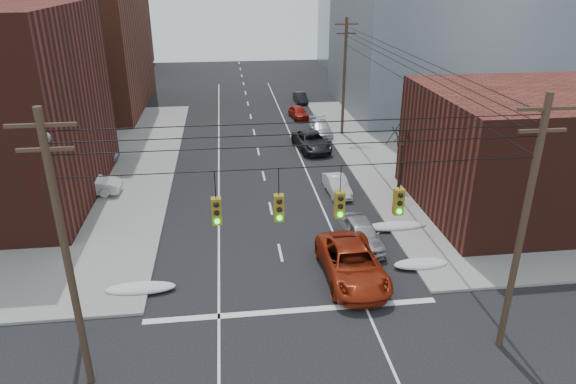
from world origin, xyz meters
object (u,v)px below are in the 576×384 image
object	(u,v)px
parked_car_a	(362,233)
parked_car_f	(300,98)
lot_car_b	(85,156)
lot_car_c	(22,176)
lot_car_a	(87,184)
parked_car_d	(321,129)
parked_car_c	(312,141)
red_pickup	(352,264)
parked_car_b	(337,185)
parked_car_e	(298,112)
lot_car_d	(48,147)

from	to	relation	value
parked_car_a	parked_car_f	world-z (taller)	parked_car_a
lot_car_b	lot_car_c	distance (m)	5.19
lot_car_a	lot_car_b	bearing A→B (deg)	16.84
parked_car_d	parked_car_f	bearing A→B (deg)	92.38
parked_car_a	lot_car_c	world-z (taller)	parked_car_a
parked_car_c	lot_car_a	distance (m)	19.40
parked_car_c	red_pickup	bearing A→B (deg)	-101.35
parked_car_b	lot_car_a	world-z (taller)	lot_car_a
parked_car_e	lot_car_d	bearing A→B (deg)	-164.69
parked_car_c	lot_car_b	world-z (taller)	lot_car_b
parked_car_f	lot_car_a	distance (m)	32.36
parked_car_f	lot_car_c	bearing A→B (deg)	-139.13
parked_car_c	parked_car_d	distance (m)	4.44
parked_car_d	parked_car_b	bearing A→B (deg)	-93.33
parked_car_c	parked_car_e	world-z (taller)	parked_car_c
parked_car_c	lot_car_c	xyz separation A→B (m)	(-22.85, -5.62, -0.01)
red_pickup	parked_car_b	xyz separation A→B (m)	(1.58, 11.02, -0.25)
lot_car_a	parked_car_c	bearing A→B (deg)	-62.02
parked_car_f	lot_car_b	world-z (taller)	lot_car_b
lot_car_c	lot_car_b	bearing A→B (deg)	-26.13
parked_car_f	parked_car_b	bearing A→B (deg)	-95.83
parked_car_a	parked_car_c	world-z (taller)	parked_car_a
parked_car_b	lot_car_a	bearing A→B (deg)	171.36
parked_car_d	lot_car_c	xyz separation A→B (m)	(-24.45, -9.76, 0.06)
lot_car_a	parked_car_d	bearing A→B (deg)	-54.28
parked_car_a	parked_car_f	size ratio (longest dim) A/B	1.23
parked_car_c	lot_car_b	size ratio (longest dim) A/B	1.05
parked_car_f	lot_car_a	size ratio (longest dim) A/B	0.79
lot_car_a	lot_car_b	xyz separation A→B (m)	(-1.56, 6.23, -0.03)
parked_car_b	lot_car_d	size ratio (longest dim) A/B	0.89
red_pickup	lot_car_d	xyz separation A→B (m)	(-21.45, 21.93, 0.01)
parked_car_d	lot_car_b	size ratio (longest dim) A/B	0.91
parked_car_b	lot_car_d	world-z (taller)	lot_car_d
red_pickup	lot_car_b	world-z (taller)	red_pickup
parked_car_b	lot_car_d	distance (m)	25.48
parked_car_b	lot_car_c	bearing A→B (deg)	166.21
parked_car_f	lot_car_a	bearing A→B (deg)	-129.23
parked_car_a	lot_car_c	size ratio (longest dim) A/B	1.08
lot_car_b	lot_car_d	size ratio (longest dim) A/B	1.23
parked_car_d	lot_car_b	xyz separation A→B (m)	(-20.71, -6.16, 0.18)
parked_car_e	parked_car_a	bearing A→B (deg)	-98.31
parked_car_d	parked_car_f	world-z (taller)	parked_car_d
parked_car_e	lot_car_c	xyz separation A→B (m)	(-23.19, -16.35, 0.09)
parked_car_b	lot_car_a	size ratio (longest dim) A/B	0.83
lot_car_d	lot_car_b	bearing A→B (deg)	-140.17
red_pickup	parked_car_f	distance (m)	38.95
lot_car_a	parked_car_f	bearing A→B (deg)	-33.48
lot_car_a	lot_car_d	size ratio (longest dim) A/B	1.08
parked_car_c	lot_car_b	distance (m)	19.22
lot_car_c	lot_car_d	distance (m)	6.54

